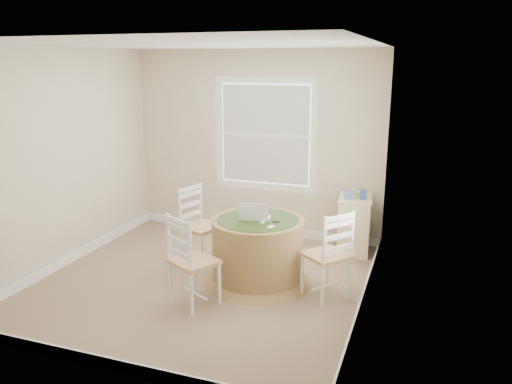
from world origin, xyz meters
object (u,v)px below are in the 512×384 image
(laptop, at_px, (255,217))
(chair_left, at_px, (201,227))
(chair_right, at_px, (326,255))
(corner_chest, at_px, (354,225))
(round_table, at_px, (258,248))
(chair_near, at_px, (194,261))

(laptop, bearing_deg, chair_left, -31.31)
(laptop, bearing_deg, chair_right, 160.74)
(corner_chest, bearing_deg, round_table, -131.24)
(chair_near, relative_size, corner_chest, 1.27)
(corner_chest, bearing_deg, laptop, -132.03)
(laptop, height_order, corner_chest, laptop)
(chair_left, distance_m, laptop, 0.89)
(chair_left, height_order, chair_right, same)
(laptop, distance_m, corner_chest, 1.63)
(laptop, relative_size, corner_chest, 0.50)
(chair_near, distance_m, laptop, 0.88)
(chair_near, xyz_separation_m, chair_right, (1.23, 0.62, 0.00))
(chair_near, height_order, corner_chest, chair_near)
(chair_near, distance_m, corner_chest, 2.40)
(round_table, distance_m, chair_near, 0.85)
(laptop, bearing_deg, corner_chest, -136.80)
(chair_left, bearing_deg, round_table, -91.02)
(round_table, xyz_separation_m, corner_chest, (0.88, 1.28, -0.03))
(laptop, xyz_separation_m, corner_chest, (0.91, 1.29, -0.40))
(round_table, bearing_deg, chair_near, -100.11)
(round_table, relative_size, corner_chest, 1.63)
(round_table, height_order, corner_chest, same)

